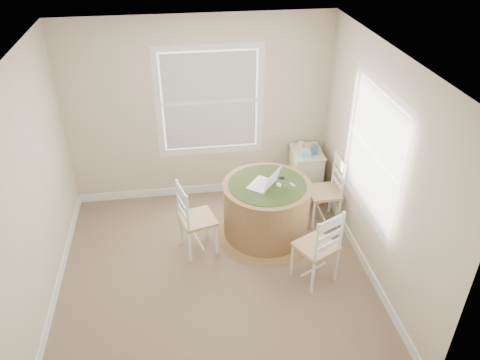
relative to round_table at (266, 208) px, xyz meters
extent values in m
cube|color=#867255|center=(-0.73, -0.65, -0.44)|extent=(3.60, 3.60, 0.02)
cube|color=white|center=(-0.73, -0.65, 2.18)|extent=(3.60, 3.60, 0.02)
cube|color=beige|center=(-0.73, 1.16, 0.87)|extent=(3.60, 0.02, 2.60)
cube|color=beige|center=(-0.73, -2.46, 0.87)|extent=(3.60, 0.02, 2.60)
cube|color=beige|center=(-2.54, -0.65, 0.87)|extent=(0.02, 3.60, 2.60)
cube|color=beige|center=(1.08, -0.65, 0.87)|extent=(0.02, 3.60, 2.60)
cube|color=white|center=(-0.73, 1.14, -0.37)|extent=(3.60, 0.02, 0.12)
cube|color=white|center=(-2.52, -0.65, -0.37)|extent=(0.02, 3.60, 0.12)
cube|color=white|center=(1.06, -0.65, -0.37)|extent=(0.02, 3.60, 0.12)
cylinder|color=olive|center=(0.00, 0.00, 0.00)|extent=(1.09, 1.09, 0.71)
cone|color=olive|center=(0.00, 0.00, -0.39)|extent=(1.29, 1.29, 0.08)
cylinder|color=olive|center=(0.00, 0.00, 0.34)|extent=(1.11, 1.11, 0.03)
cylinder|color=#344A20|center=(0.00, 0.00, 0.36)|extent=(0.96, 0.96, 0.01)
cone|color=#344A20|center=(0.00, 0.00, 0.30)|extent=(1.07, 1.07, 0.10)
cube|color=white|center=(-0.08, 0.00, 0.36)|extent=(0.40, 0.42, 0.02)
cube|color=silver|center=(-0.08, 0.00, 0.37)|extent=(0.28, 0.30, 0.00)
cube|color=black|center=(0.04, -0.09, 0.48)|extent=(0.26, 0.31, 0.22)
ellipsoid|color=white|center=(0.14, -0.04, 0.37)|extent=(0.09, 0.11, 0.03)
cube|color=#B7BABF|center=(0.30, -0.05, 0.36)|extent=(0.07, 0.10, 0.02)
cube|color=black|center=(0.21, 0.11, 0.37)|extent=(0.07, 0.06, 0.02)
cube|color=beige|center=(0.74, 0.85, -0.07)|extent=(0.40, 0.54, 0.73)
cube|color=beige|center=(0.74, 0.85, 0.30)|extent=(0.44, 0.58, 0.02)
cube|color=beige|center=(0.55, 0.85, -0.29)|extent=(0.02, 0.45, 0.15)
cube|color=beige|center=(0.55, 0.85, -0.06)|extent=(0.02, 0.45, 0.15)
cube|color=beige|center=(0.55, 0.85, 0.15)|extent=(0.02, 0.45, 0.15)
cube|color=#63BDE2|center=(0.68, 0.71, 0.36)|extent=(0.12, 0.12, 0.10)
cube|color=gold|center=(0.80, 0.91, 0.34)|extent=(0.15, 0.10, 0.06)
cube|color=#326697|center=(0.82, 0.77, 0.37)|extent=(0.08, 0.08, 0.12)
cylinder|color=beige|center=(0.68, 0.96, 0.36)|extent=(0.07, 0.07, 0.09)
camera|label=1|loc=(-1.04, -4.74, 3.45)|focal=35.00mm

